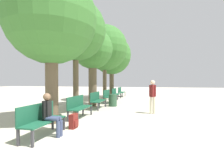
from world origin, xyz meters
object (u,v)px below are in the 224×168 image
at_px(bench_row_4, 116,93).
at_px(tree_row_0, 51,20).
at_px(bench_row_5, 121,91).
at_px(bench_row_0, 41,118).
at_px(bench_row_1, 78,105).
at_px(tree_row_4, 112,55).
at_px(tree_row_1, 76,31).
at_px(backpack, 74,121).
at_px(person_seated, 50,113).
at_px(pedestrian_near, 153,95).
at_px(tree_row_2, 93,50).
at_px(trash_bin, 113,100).
at_px(bench_row_2, 97,99).
at_px(bench_row_3, 108,95).
at_px(tree_row_3, 105,48).

height_order(bench_row_4, tree_row_0, tree_row_0).
bearing_deg(bench_row_5, bench_row_0, -90.00).
height_order(bench_row_1, tree_row_0, tree_row_0).
bearing_deg(bench_row_4, tree_row_0, -93.94).
bearing_deg(tree_row_4, bench_row_0, -86.96).
xyz_separation_m(bench_row_1, tree_row_0, (-0.62, -1.08, 3.44)).
distance_m(tree_row_0, tree_row_4, 10.15).
bearing_deg(tree_row_1, tree_row_4, 90.00).
distance_m(tree_row_1, backpack, 4.90).
bearing_deg(person_seated, pedestrian_near, 55.49).
bearing_deg(tree_row_4, bench_row_5, 67.80).
distance_m(tree_row_2, trash_bin, 3.50).
xyz_separation_m(bench_row_1, trash_bin, (0.70, 3.75, -0.17)).
height_order(tree_row_1, trash_bin, tree_row_1).
height_order(bench_row_0, bench_row_4, same).
height_order(bench_row_0, bench_row_1, same).
bearing_deg(tree_row_1, pedestrian_near, 9.54).
bearing_deg(bench_row_1, tree_row_4, 93.92).
xyz_separation_m(bench_row_2, backpack, (0.54, -4.24, -0.31)).
relative_size(bench_row_2, bench_row_5, 1.00).
bearing_deg(person_seated, trash_bin, 85.87).
height_order(bench_row_0, trash_bin, bench_row_0).
bearing_deg(bench_row_0, bench_row_2, 90.00).
bearing_deg(pedestrian_near, tree_row_1, -170.46).
distance_m(tree_row_0, backpack, 3.96).
distance_m(bench_row_5, trash_bin, 6.88).
xyz_separation_m(bench_row_5, person_seated, (0.25, -13.13, 0.13)).
distance_m(bench_row_0, bench_row_4, 10.59).
distance_m(bench_row_3, tree_row_1, 5.58).
bearing_deg(tree_row_4, bench_row_2, -84.47).
relative_size(bench_row_3, bench_row_5, 1.00).
height_order(bench_row_4, pedestrian_near, pedestrian_near).
bearing_deg(bench_row_1, bench_row_0, -90.00).
relative_size(tree_row_3, pedestrian_near, 3.70).
height_order(bench_row_4, bench_row_5, same).
bearing_deg(bench_row_1, backpack, -71.42).
relative_size(bench_row_0, tree_row_1, 0.29).
height_order(bench_row_1, trash_bin, bench_row_1).
distance_m(bench_row_0, trash_bin, 6.44).
bearing_deg(bench_row_2, tree_row_1, -111.76).
bearing_deg(tree_row_2, trash_bin, 4.56).
relative_size(tree_row_3, tree_row_4, 1.04).
relative_size(bench_row_0, tree_row_4, 0.28).
distance_m(tree_row_0, pedestrian_near, 5.63).
relative_size(bench_row_2, bench_row_3, 1.00).
bearing_deg(bench_row_3, bench_row_5, 90.00).
bearing_deg(tree_row_2, bench_row_1, -80.33).
height_order(tree_row_0, tree_row_4, tree_row_4).
bearing_deg(bench_row_5, bench_row_3, -90.00).
distance_m(bench_row_2, tree_row_1, 3.99).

